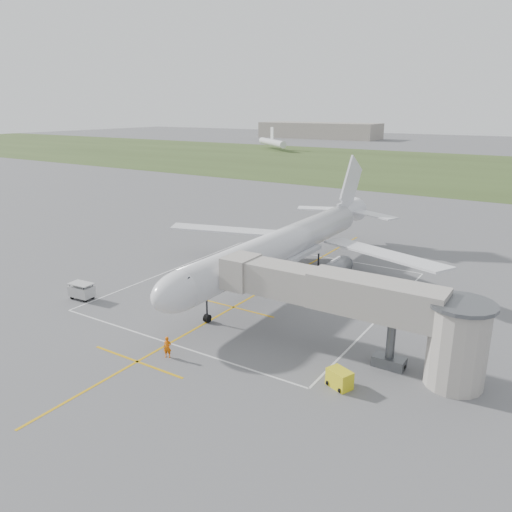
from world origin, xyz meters
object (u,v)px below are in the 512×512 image
Objects in this scene: gpu_unit at (339,379)px; baggage_cart at (82,291)px; ramp_worker_nose at (167,347)px; airliner at (284,245)px; jet_bridge at (366,307)px; ramp_worker_wing at (262,263)px.

gpu_unit is 31.31m from baggage_cart.
gpu_unit is 14.60m from ramp_worker_nose.
ramp_worker_nose is at bearing -85.90° from airliner.
jet_bridge is 31.63m from baggage_cart.
jet_bridge reaches higher than baggage_cart.
jet_bridge is at bearing -42.19° from airliner.
gpu_unit is at bearing -50.65° from airliner.
ramp_worker_nose is (-14.09, -8.53, -3.81)m from jet_bridge.
ramp_worker_wing is at bearing 76.67° from ramp_worker_nose.
airliner reaches higher than jet_bridge.
airliner is 5.77m from ramp_worker_wing.
baggage_cart is at bearing 137.06° from ramp_worker_nose.
baggage_cart is at bearing -173.46° from jet_bridge.
airliner is 23.10m from ramp_worker_nose.
ramp_worker_nose is (1.63, -22.78, -3.46)m from airliner.
airliner is 21.32× the size of gpu_unit.
jet_bridge reaches higher than gpu_unit.
airliner reaches higher than gpu_unit.
airliner is at bearing 137.81° from jet_bridge.
ramp_worker_nose reaches higher than baggage_cart.
airliner is 25.20m from gpu_unit.
ramp_worker_nose reaches higher than ramp_worker_wing.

